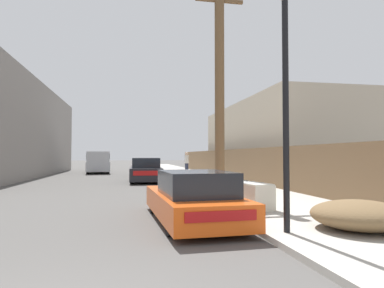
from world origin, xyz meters
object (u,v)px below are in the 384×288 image
at_px(utility_pole, 220,84).
at_px(car_parked_mid, 146,171).
at_px(car_parked_far, 145,167).
at_px(brush_pile, 359,215).
at_px(pickup_truck, 98,163).
at_px(street_lamp, 286,89).
at_px(parked_sports_car_red, 193,199).
at_px(pedestrian, 187,163).
at_px(discarded_fridge, 249,195).

bearing_deg(utility_pole, car_parked_mid, 104.86).
height_order(car_parked_far, brush_pile, car_parked_far).
xyz_separation_m(car_parked_mid, utility_pole, (2.24, -8.42, 3.53)).
height_order(pickup_truck, street_lamp, street_lamp).
xyz_separation_m(car_parked_far, street_lamp, (1.66, -21.39, 2.22)).
height_order(street_lamp, brush_pile, street_lamp).
height_order(car_parked_mid, street_lamp, street_lamp).
distance_m(parked_sports_car_red, brush_pile, 3.55).
bearing_deg(street_lamp, pickup_truck, 102.37).
xyz_separation_m(parked_sports_car_red, utility_pole, (1.77, 4.08, 3.65)).
bearing_deg(pedestrian, street_lamp, -94.59).
bearing_deg(utility_pole, brush_pile, -78.69).
bearing_deg(car_parked_far, brush_pile, -84.63).
bearing_deg(car_parked_mid, pedestrian, 63.58).
bearing_deg(street_lamp, parked_sports_car_red, 127.56).
height_order(discarded_fridge, pedestrian, pedestrian).
height_order(car_parked_mid, car_parked_far, car_parked_mid).
bearing_deg(street_lamp, car_parked_far, 94.44).
distance_m(car_parked_mid, pedestrian, 7.59).
distance_m(car_parked_mid, utility_pole, 9.40).
relative_size(parked_sports_car_red, car_parked_far, 0.97).
bearing_deg(pedestrian, car_parked_mid, -118.43).
distance_m(utility_pole, pedestrian, 15.49).
distance_m(pickup_truck, pedestrian, 8.49).
bearing_deg(brush_pile, pedestrian, 89.53).
bearing_deg(parked_sports_car_red, pedestrian, 77.83).
distance_m(car_parked_far, utility_pole, 15.95).
distance_m(utility_pole, brush_pile, 7.21).
height_order(car_parked_far, pickup_truck, pickup_truck).
distance_m(parked_sports_car_red, pedestrian, 19.43).
bearing_deg(car_parked_mid, pickup_truck, 110.35).
bearing_deg(utility_pole, discarded_fridge, -89.18).
relative_size(discarded_fridge, pickup_truck, 0.29).
relative_size(parked_sports_car_red, street_lamp, 0.96).
bearing_deg(discarded_fridge, pickup_truck, 92.91).
distance_m(car_parked_far, brush_pile, 21.67).
bearing_deg(car_parked_mid, discarded_fridge, -76.67).
bearing_deg(pickup_truck, brush_pile, 101.04).
height_order(discarded_fridge, street_lamp, street_lamp).
xyz_separation_m(car_parked_mid, pickup_truck, (-3.66, 11.05, 0.28)).
xyz_separation_m(parked_sports_car_red, brush_pile, (2.98, -1.94, -0.15)).
xyz_separation_m(parked_sports_car_red, street_lamp, (1.46, -1.89, 2.31)).
height_order(parked_sports_car_red, pedestrian, pedestrian).
distance_m(parked_sports_car_red, car_parked_mid, 12.51).
bearing_deg(discarded_fridge, brush_pile, -81.10).
bearing_deg(brush_pile, utility_pole, 101.31).
relative_size(pickup_truck, utility_pole, 0.73).
bearing_deg(discarded_fridge, car_parked_mid, 89.40).
bearing_deg(pickup_truck, street_lamp, 97.84).
distance_m(discarded_fridge, street_lamp, 3.86).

